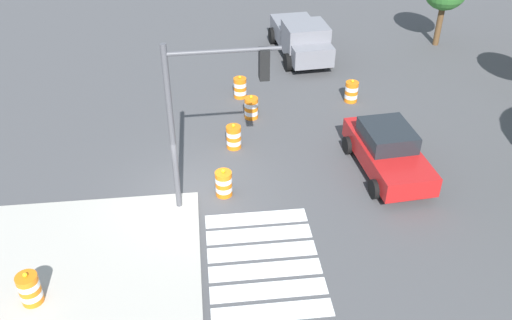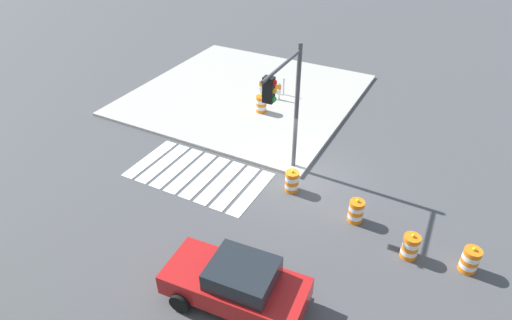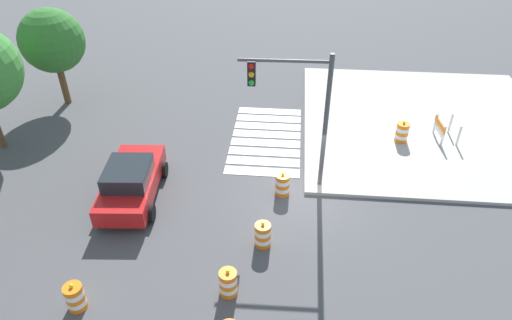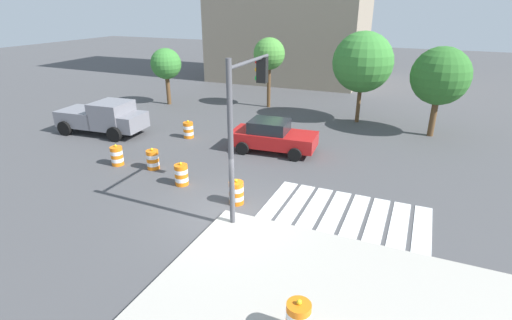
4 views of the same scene
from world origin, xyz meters
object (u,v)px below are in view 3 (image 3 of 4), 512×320
traffic_barrel_median_far (283,184)px  traffic_light_pole (296,99)px  traffic_barrel_crosswalk_end (75,297)px  traffic_barrel_far_curb (228,283)px  sports_car (131,181)px  traffic_barrel_on_sidewalk (402,132)px  construction_barricade (443,128)px  traffic_barrel_median_near (263,235)px  street_tree_corner_lot (52,41)px

traffic_barrel_median_far → traffic_light_pole: size_ratio=0.19×
traffic_barrel_median_far → traffic_light_pole: 3.52m
traffic_barrel_crosswalk_end → traffic_barrel_far_curb: same height
sports_car → traffic_light_pole: (1.31, -6.12, 3.10)m
traffic_barrel_crosswalk_end → traffic_barrel_on_sidewalk: size_ratio=1.00×
construction_barricade → traffic_light_pole: size_ratio=0.24×
traffic_barrel_median_near → traffic_barrel_far_curb: same height
traffic_barrel_crosswalk_end → sports_car: bearing=-1.1°
traffic_barrel_crosswalk_end → traffic_barrel_far_curb: bearing=-78.2°
traffic_barrel_median_far → traffic_barrel_crosswalk_end: bearing=135.2°
traffic_barrel_median_far → construction_barricade: bearing=-57.9°
traffic_barrel_on_sidewalk → traffic_barrel_far_curb: bearing=143.6°
sports_car → traffic_light_pole: size_ratio=0.81×
traffic_barrel_on_sidewalk → traffic_barrel_median_near: bearing=140.1°
traffic_barrel_median_near → construction_barricade: bearing=-46.5°
traffic_barrel_median_near → traffic_barrel_far_curb: (-2.15, 0.89, 0.00)m
traffic_barrel_median_near → traffic_barrel_median_far: (2.84, -0.56, 0.00)m
traffic_barrel_crosswalk_end → traffic_barrel_median_near: bearing=-60.0°
sports_car → traffic_barrel_crosswalk_end: (-5.14, 0.10, -0.36)m
traffic_barrel_on_sidewalk → construction_barricade: bearing=-79.8°
traffic_barrel_far_curb → sports_car: bearing=45.7°
traffic_barrel_far_curb → traffic_barrel_median_far: bearing=-16.2°
traffic_light_pole → traffic_barrel_on_sidewalk: bearing=-53.9°
traffic_barrel_far_curb → traffic_barrel_on_sidewalk: traffic_barrel_on_sidewalk is taller
traffic_barrel_median_near → traffic_light_pole: 4.92m
traffic_barrel_crosswalk_end → traffic_barrel_median_far: size_ratio=1.00×
traffic_barrel_median_far → traffic_barrel_on_sidewalk: traffic_barrel_on_sidewalk is taller
traffic_barrel_median_near → street_tree_corner_lot: street_tree_corner_lot is taller
sports_car → traffic_barrel_median_far: size_ratio=4.34×
sports_car → street_tree_corner_lot: (7.44, 5.96, 2.59)m
traffic_barrel_on_sidewalk → traffic_light_pole: 6.94m
traffic_barrel_median_far → traffic_barrel_far_curb: 5.19m
traffic_barrel_median_near → traffic_barrel_on_sidewalk: traffic_barrel_on_sidewalk is taller
sports_car → construction_barricade: size_ratio=3.41×
traffic_barrel_median_far → traffic_light_pole: bearing=-32.1°
sports_car → traffic_barrel_median_far: 5.84m
traffic_barrel_median_near → construction_barricade: construction_barricade is taller
traffic_barrel_median_near → construction_barricade: 10.61m
traffic_barrel_crosswalk_end → construction_barricade: (10.38, -13.01, 0.27)m
traffic_barrel_median_near → traffic_barrel_far_curb: 2.32m
traffic_barrel_far_curb → traffic_barrel_crosswalk_end: bearing=101.8°
traffic_barrel_median_near → construction_barricade: size_ratio=0.79×
traffic_barrel_on_sidewalk → traffic_barrel_crosswalk_end: bearing=132.0°
construction_barricade → traffic_barrel_far_curb: bearing=137.8°
sports_car → traffic_barrel_far_curb: (-4.22, -4.33, -0.36)m
traffic_barrel_far_curb → traffic_light_pole: size_ratio=0.19×
traffic_barrel_far_curb → construction_barricade: 12.77m
traffic_barrel_far_curb → street_tree_corner_lot: street_tree_corner_lot is taller
sports_car → street_tree_corner_lot: street_tree_corner_lot is taller
traffic_barrel_crosswalk_end → construction_barricade: construction_barricade is taller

